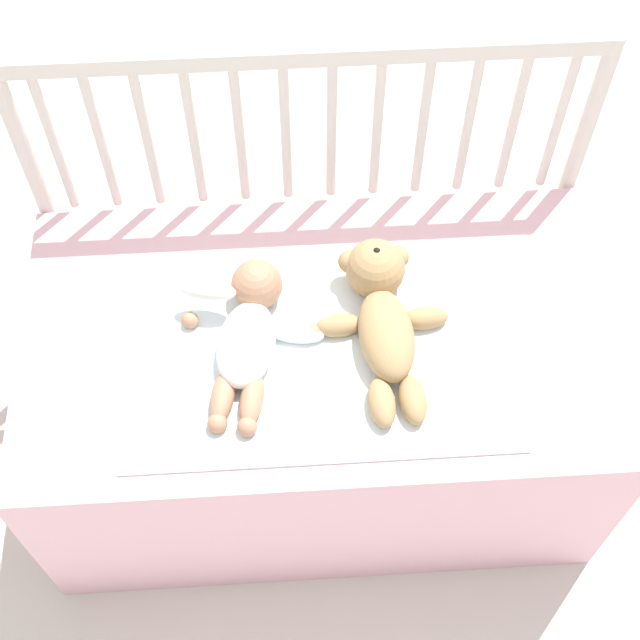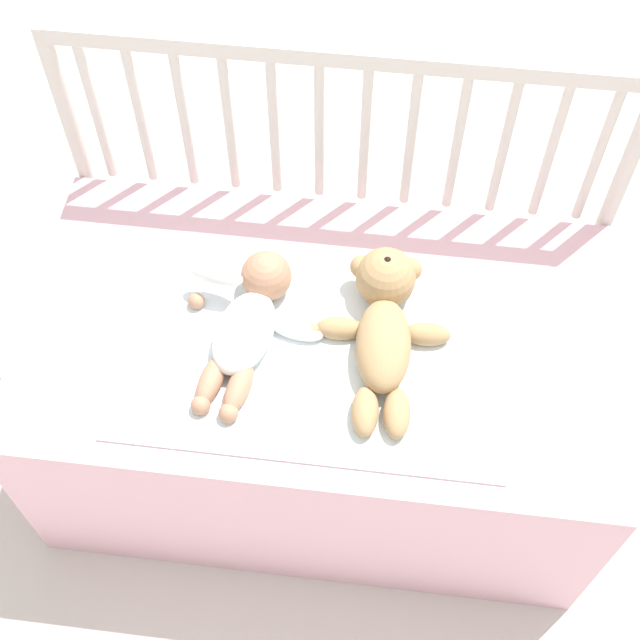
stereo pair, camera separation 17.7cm
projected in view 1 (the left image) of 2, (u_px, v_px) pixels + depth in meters
name	position (u px, v px, depth m)	size (l,w,h in m)	color
ground_plane	(320.00, 443.00, 2.28)	(12.00, 12.00, 0.00)	silver
crib_mattress	(320.00, 393.00, 2.06)	(1.24, 0.70, 0.54)	#EDB7C6
crib_rail	(309.00, 152.00, 1.93)	(1.24, 0.04, 0.95)	beige
blanket	(318.00, 350.00, 1.80)	(0.78, 0.50, 0.01)	white
teddy_bear	(382.00, 311.00, 1.80)	(0.28, 0.41, 0.13)	tan
baby	(249.00, 331.00, 1.78)	(0.29, 0.38, 0.11)	white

